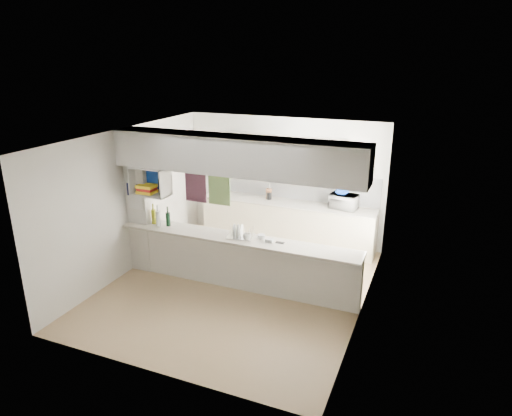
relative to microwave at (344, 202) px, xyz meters
The scene contains 16 objects.
floor 2.74m from the microwave, 121.92° to the right, with size 4.80×4.80×0.00m, color tan.
ceiling 2.95m from the microwave, 121.92° to the right, with size 4.80×4.80×0.00m, color white.
wall_back 1.38m from the microwave, 169.01° to the left, with size 4.20×4.20×0.00m, color silver.
wall_left 4.05m from the microwave, 148.05° to the right, with size 4.80×4.80×0.00m, color silver.
wall_right 2.29m from the microwave, 70.31° to the right, with size 4.80×4.80×0.00m, color silver.
servery_partition 2.68m from the microwave, 125.15° to the right, with size 4.20×0.50×2.60m.
cubby_shelf 3.70m from the microwave, 142.78° to the right, with size 0.65×0.35×0.50m.
kitchen_run 1.20m from the microwave, behind, with size 3.60×0.63×2.24m.
microwave is the anchor object (origin of this frame).
bowl 0.18m from the microwave, 152.13° to the right, with size 0.26×0.26×0.06m, color #0D3497.
dish_rack 2.45m from the microwave, 121.49° to the right, with size 0.47×0.39×0.23m.
cup 2.47m from the microwave, 116.90° to the right, with size 0.13×0.13×0.11m, color white.
wine_bottles 3.60m from the microwave, 143.26° to the right, with size 0.53×0.16×0.39m.
plastic_tubs 2.23m from the microwave, 112.45° to the right, with size 0.48×0.21×0.06m.
utensil_jar 1.57m from the microwave, behind, with size 0.11×0.11×0.15m, color black.
knife_block 1.58m from the microwave, behind, with size 0.11×0.09×0.22m, color brown.
Camera 1 is at (2.96, -6.33, 3.80)m, focal length 32.00 mm.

